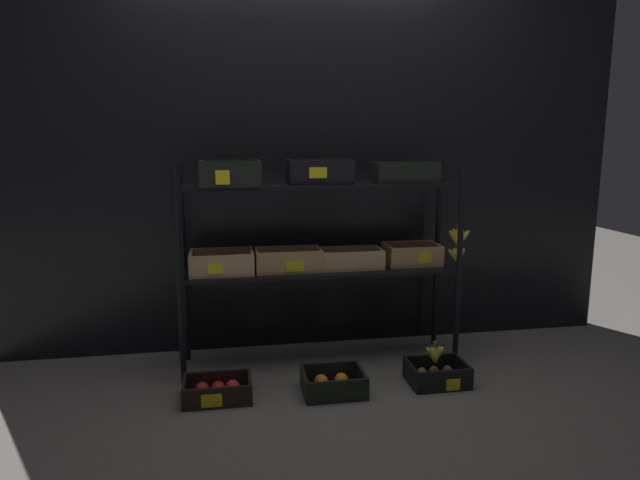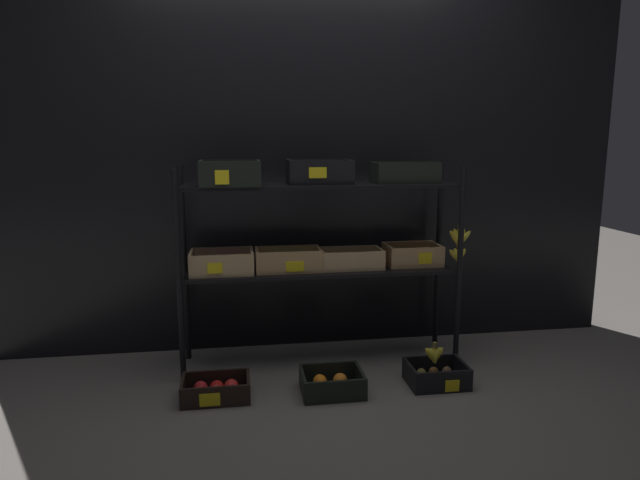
{
  "view_description": "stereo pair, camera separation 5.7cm",
  "coord_description": "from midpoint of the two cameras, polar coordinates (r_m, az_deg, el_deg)",
  "views": [
    {
      "loc": [
        -0.52,
        -3.04,
        1.3
      ],
      "look_at": [
        0.0,
        0.0,
        0.73
      ],
      "focal_mm": 30.89,
      "sensor_mm": 36.0,
      "label": 1
    },
    {
      "loc": [
        -0.47,
        -3.05,
        1.3
      ],
      "look_at": [
        0.0,
        0.0,
        0.73
      ],
      "focal_mm": 30.89,
      "sensor_mm": 36.0,
      "label": 2
    }
  ],
  "objects": [
    {
      "name": "crate_ground_orange",
      "position": [
        2.95,
        1.78,
        -14.73
      ],
      "size": [
        0.32,
        0.25,
        0.12
      ],
      "color": "black",
      "rests_on": "ground_plane"
    },
    {
      "name": "storefront_wall",
      "position": [
        3.45,
        -0.46,
        6.86
      ],
      "size": [
        3.95,
        0.12,
        2.17
      ],
      "primitive_type": "cube",
      "color": "black",
      "rests_on": "ground_plane"
    },
    {
      "name": "banana_bunch_loose",
      "position": [
        3.06,
        12.29,
        -11.54
      ],
      "size": [
        0.12,
        0.05,
        0.12
      ],
      "color": "brown",
      "rests_on": "crate_ground_kiwi"
    },
    {
      "name": "ground_plane",
      "position": [
        3.34,
        0.5,
        -12.45
      ],
      "size": [
        10.0,
        10.0,
        0.0
      ],
      "primitive_type": "plane",
      "color": "#605B56"
    },
    {
      "name": "crate_ground_apple_red",
      "position": [
        2.93,
        -10.15,
        -15.08
      ],
      "size": [
        0.34,
        0.22,
        0.11
      ],
      "color": "black",
      "rests_on": "ground_plane"
    },
    {
      "name": "display_rack",
      "position": [
        3.13,
        0.69,
        1.2
      ],
      "size": [
        1.68,
        0.37,
        1.19
      ],
      "color": "black",
      "rests_on": "ground_plane"
    },
    {
      "name": "crate_ground_kiwi",
      "position": [
        3.11,
        12.5,
        -13.61
      ],
      "size": [
        0.31,
        0.24,
        0.12
      ],
      "color": "black",
      "rests_on": "ground_plane"
    }
  ]
}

